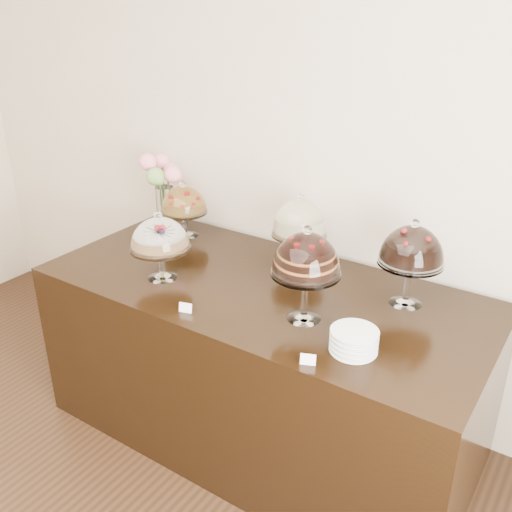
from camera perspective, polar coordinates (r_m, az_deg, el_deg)
The scene contains 11 objects.
wall_back at distance 3.14m, azimuth 2.18°, elevation 11.98°, with size 5.00×0.04×3.00m, color beige.
display_counter at distance 3.01m, azimuth 0.54°, elevation -10.60°, with size 2.20×1.00×0.90m, color black.
cake_stand_sugar_sponge at distance 2.81m, azimuth -9.61°, elevation 1.89°, with size 0.30×0.30×0.35m.
cake_stand_choco_layer at distance 2.38m, azimuth 5.05°, elevation -0.13°, with size 0.30×0.30×0.44m.
cake_stand_cheesecake at distance 2.90m, azimuth 4.38°, elevation 3.54°, with size 0.29×0.29×0.39m.
cake_stand_dark_choco at distance 2.60m, azimuth 15.33°, elevation 0.69°, with size 0.29×0.29×0.41m.
cake_stand_fruit_tart at distance 3.31m, azimuth -7.24°, elevation 5.36°, with size 0.27×0.27×0.34m.
flower_vase at distance 3.45m, azimuth -9.31°, elevation 7.21°, with size 0.26×0.25×0.45m.
plate_stack at distance 2.30m, azimuth 9.76°, elevation -8.39°, with size 0.19×0.19×0.09m.
price_card_left at distance 2.57m, azimuth -7.07°, elevation -5.16°, with size 0.06×0.01×0.04m, color white.
price_card_right at distance 2.22m, azimuth 5.22°, elevation -10.27°, with size 0.06×0.01×0.04m, color white.
Camera 1 is at (1.59, 0.39, 2.20)m, focal length 40.00 mm.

